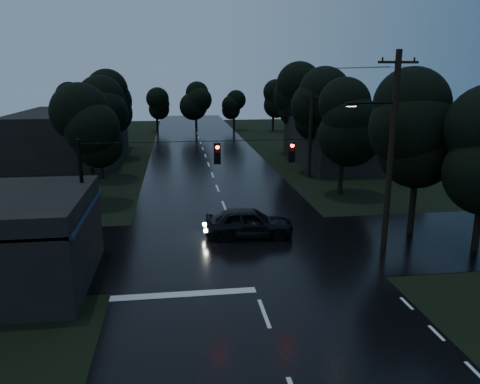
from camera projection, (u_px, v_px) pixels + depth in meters
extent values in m
cube|color=black|center=(213.00, 175.00, 41.81)|extent=(12.00, 120.00, 0.02)
cube|color=black|center=(240.00, 248.00, 24.53)|extent=(60.00, 9.00, 0.02)
cube|color=black|center=(13.00, 214.00, 19.55)|extent=(6.00, 7.00, 0.12)
cube|color=black|center=(87.00, 211.00, 19.94)|extent=(0.30, 7.00, 0.15)
cylinder|color=black|center=(70.00, 277.00, 17.46)|extent=(0.10, 0.10, 3.00)
cylinder|color=black|center=(96.00, 227.00, 23.22)|extent=(0.10, 0.10, 3.00)
cube|color=#EDCB5F|center=(80.00, 238.00, 18.67)|extent=(0.06, 1.60, 0.50)
cube|color=#EDCB5F|center=(91.00, 218.00, 21.26)|extent=(0.06, 1.20, 0.50)
cube|color=black|center=(348.00, 141.00, 46.94)|extent=(10.00, 14.00, 4.40)
cube|color=black|center=(71.00, 136.00, 48.95)|extent=(10.00, 16.00, 5.00)
cylinder|color=black|center=(391.00, 154.00, 23.31)|extent=(0.30, 0.30, 10.00)
cube|color=black|center=(398.00, 62.00, 22.22)|extent=(2.00, 0.12, 0.12)
cylinder|color=black|center=(374.00, 103.00, 22.55)|extent=(2.20, 0.10, 0.10)
cube|color=black|center=(352.00, 104.00, 22.42)|extent=(0.60, 0.25, 0.18)
cube|color=#FFB266|center=(351.00, 106.00, 22.44)|extent=(0.45, 0.18, 0.03)
cylinder|color=black|center=(310.00, 135.00, 40.05)|extent=(0.30, 0.30, 7.50)
cube|color=black|center=(312.00, 97.00, 39.26)|extent=(2.00, 0.12, 0.12)
cylinder|color=black|center=(84.00, 203.00, 21.85)|extent=(0.18, 0.18, 6.00)
cylinder|color=black|center=(242.00, 140.00, 22.13)|extent=(15.00, 0.03, 0.03)
cube|color=black|center=(217.00, 154.00, 22.12)|extent=(0.32, 0.25, 1.00)
sphere|color=#FF0C07|center=(218.00, 154.00, 21.98)|extent=(0.18, 0.18, 0.18)
cube|color=black|center=(291.00, 152.00, 22.60)|extent=(0.32, 0.25, 1.00)
sphere|color=#FF0C07|center=(292.00, 152.00, 22.45)|extent=(0.18, 0.18, 0.18)
cylinder|color=black|center=(412.00, 209.00, 26.46)|extent=(0.36, 0.36, 2.80)
sphere|color=black|center=(418.00, 150.00, 25.61)|extent=(4.48, 4.48, 4.48)
sphere|color=black|center=(420.00, 128.00, 25.31)|extent=(4.48, 4.48, 4.48)
sphere|color=black|center=(422.00, 106.00, 25.02)|extent=(4.48, 4.48, 4.48)
cylinder|color=black|center=(477.00, 228.00, 23.88)|extent=(0.36, 0.36, 2.45)
cylinder|color=black|center=(93.00, 186.00, 32.65)|extent=(0.36, 0.36, 2.45)
sphere|color=black|center=(89.00, 144.00, 31.91)|extent=(3.92, 3.92, 3.92)
sphere|color=black|center=(88.00, 128.00, 31.65)|extent=(3.92, 3.92, 3.92)
sphere|color=black|center=(87.00, 113.00, 31.39)|extent=(3.92, 3.92, 3.92)
cylinder|color=black|center=(101.00, 164.00, 40.22)|extent=(0.36, 0.36, 2.62)
sphere|color=black|center=(98.00, 126.00, 39.43)|extent=(4.20, 4.20, 4.20)
sphere|color=black|center=(97.00, 113.00, 39.15)|extent=(4.20, 4.20, 4.20)
sphere|color=black|center=(96.00, 99.00, 38.87)|extent=(4.20, 4.20, 4.20)
cylinder|color=black|center=(109.00, 145.00, 49.72)|extent=(0.36, 0.36, 2.80)
sphere|color=black|center=(107.00, 113.00, 48.88)|extent=(4.48, 4.48, 4.48)
sphere|color=black|center=(106.00, 101.00, 48.58)|extent=(4.48, 4.48, 4.48)
sphere|color=black|center=(105.00, 90.00, 48.28)|extent=(4.48, 4.48, 4.48)
cylinder|color=black|center=(341.00, 177.00, 34.98)|extent=(0.36, 0.36, 2.62)
sphere|color=black|center=(343.00, 135.00, 34.19)|extent=(4.20, 4.20, 4.20)
sphere|color=black|center=(344.00, 119.00, 33.91)|extent=(4.20, 4.20, 4.20)
sphere|color=black|center=(345.00, 104.00, 33.63)|extent=(4.20, 4.20, 4.20)
cylinder|color=black|center=(317.00, 157.00, 42.72)|extent=(0.36, 0.36, 2.80)
sphere|color=black|center=(319.00, 120.00, 41.87)|extent=(4.48, 4.48, 4.48)
sphere|color=black|center=(319.00, 106.00, 41.58)|extent=(4.48, 4.48, 4.48)
sphere|color=black|center=(320.00, 93.00, 41.28)|extent=(4.48, 4.48, 4.48)
cylinder|color=black|center=(296.00, 141.00, 52.37)|extent=(0.36, 0.36, 2.97)
sphere|color=black|center=(297.00, 108.00, 51.48)|extent=(4.76, 4.76, 4.76)
sphere|color=black|center=(297.00, 96.00, 51.16)|extent=(4.76, 4.76, 4.76)
sphere|color=black|center=(298.00, 84.00, 50.84)|extent=(4.76, 4.76, 4.76)
imported|color=black|center=(249.00, 222.00, 26.00)|extent=(5.07, 2.40, 1.67)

